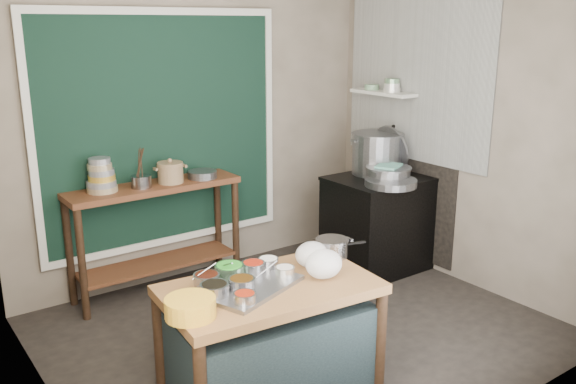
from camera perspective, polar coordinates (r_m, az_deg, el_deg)
floor at (r=4.72m, az=1.02°, el=-12.88°), size 3.50×3.00×0.02m
back_wall at (r=5.50m, az=-8.47°, el=6.62°), size 3.50×0.02×2.80m
left_wall at (r=3.50m, az=-22.60°, el=0.50°), size 0.02×3.00×2.80m
right_wall at (r=5.46m, az=16.11°, el=6.12°), size 0.02×3.00×2.80m
curtain_panel at (r=5.32m, az=-11.60°, el=5.63°), size 2.10×0.02×1.90m
curtain_frame at (r=5.31m, az=-11.55°, el=5.62°), size 2.22×0.03×2.02m
tile_panel at (r=5.75m, az=11.92°, el=11.36°), size 0.02×1.70×1.70m
soot_patch at (r=6.00m, az=10.65°, el=0.44°), size 0.01×1.30×1.30m
wall_shelf at (r=5.90m, az=8.92°, el=9.16°), size 0.22×0.70×0.03m
prep_table at (r=3.79m, az=-1.64°, el=-13.86°), size 1.31×0.83×0.75m
back_counter at (r=5.29m, az=-12.19°, el=-4.27°), size 1.45×0.40×0.95m
stove_block at (r=5.75m, az=8.54°, el=-3.01°), size 0.90×0.68×0.85m
stove_top at (r=5.62m, az=8.72°, el=1.24°), size 0.92×0.69×0.03m
condiment_tray at (r=3.59m, az=-3.85°, el=-8.73°), size 0.69×0.59×0.03m
condiment_bowls at (r=3.59m, az=-4.78°, el=-7.95°), size 0.62×0.50×0.07m
yellow_basin at (r=3.28m, az=-9.13°, el=-10.62°), size 0.36×0.36×0.10m
saucepan at (r=4.03m, az=4.13°, el=-5.22°), size 0.28×0.28×0.12m
plastic_bag_a at (r=3.69m, az=3.38°, el=-6.74°), size 0.30×0.28×0.18m
plastic_bag_b at (r=3.85m, az=2.22°, el=-5.85°), size 0.26×0.23×0.16m
bowl_stack at (r=5.01m, az=-17.09°, el=1.35°), size 0.24×0.24×0.27m
utensil_cup at (r=5.06m, az=-13.57°, el=0.96°), size 0.20×0.20×0.10m
ceramic_crock at (r=5.16m, az=-10.94°, el=1.69°), size 0.25×0.25×0.15m
wide_bowl at (r=5.28m, az=-8.01°, el=1.64°), size 0.32×0.32×0.06m
stock_pot at (r=5.70m, az=8.32°, el=3.59°), size 0.61×0.61×0.38m
pot_lid at (r=5.75m, az=9.60°, el=3.96°), size 0.15×0.46×0.45m
steamer at (r=5.46m, az=9.37°, el=1.66°), size 0.49×0.49×0.13m
green_cloth at (r=5.44m, az=9.40°, el=2.44°), size 0.29×0.27×0.02m
shallow_pan at (r=5.32m, az=9.60°, el=0.87°), size 0.53×0.53×0.06m
shelf_bowl_stack at (r=5.82m, az=9.69°, el=9.77°), size 0.16×0.16×0.12m
shelf_bowl_green at (r=6.01m, az=7.83°, el=9.70°), size 0.15×0.15×0.05m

